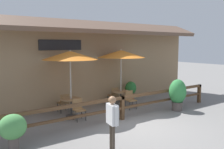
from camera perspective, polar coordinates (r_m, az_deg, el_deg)
The scene contains 15 objects.
ground_plane at distance 9.49m, azimuth 6.36°, elevation -11.69°, with size 60.00×60.00×0.00m, color slate.
building_facade at distance 12.37m, azimuth -6.45°, elevation 2.86°, with size 14.28×1.49×4.23m.
patio_railing at distance 10.07m, azimuth 2.36°, elevation -6.46°, with size 10.40×0.14×0.95m.
patio_umbrella_near at distance 10.49m, azimuth -9.54°, elevation 4.35°, with size 2.33×2.33×2.79m.
dining_table_near at distance 10.75m, azimuth -9.34°, elevation -6.23°, with size 0.86×0.86×0.75m.
chair_near_streetside at distance 10.17m, azimuth -7.65°, elevation -7.71°, with size 0.44×0.44×0.84m.
chair_near_wallside at distance 11.39m, azimuth -11.00°, elevation -6.20°, with size 0.44×0.44×0.84m.
patio_umbrella_middle at distance 12.05m, azimuth 2.08°, elevation 4.74°, with size 2.33×2.33×2.79m.
dining_table_middle at distance 12.28m, azimuth 2.04°, elevation -4.51°, with size 0.86×0.86×0.75m.
chair_middle_streetside at distance 11.85m, azimuth 4.20°, elevation -5.58°, with size 0.48×0.48×0.84m.
chair_middle_wallside at distance 12.84m, azimuth 0.39°, elevation -4.60°, with size 0.43×0.43×0.84m.
potted_plant_entrance_palm at distance 11.84m, azimuth 14.75°, elevation -4.19°, with size 0.84×0.75×1.44m.
potted_plant_small_flowering at distance 7.69m, azimuth -21.75°, elevation -11.37°, with size 0.77×0.69×1.08m.
potted_plant_broad_leaf at distance 13.58m, azimuth 4.30°, elevation -3.42°, with size 0.63×0.57×1.04m.
pedestrian at distance 7.03m, azimuth 0.05°, elevation -9.54°, with size 0.28×0.55×1.60m.
Camera 1 is at (-6.10, -6.63, 3.00)m, focal length 40.00 mm.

